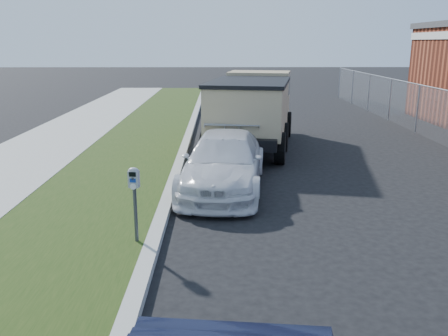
{
  "coord_description": "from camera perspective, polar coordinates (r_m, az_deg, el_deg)",
  "views": [
    {
      "loc": [
        -1.49,
        -7.75,
        3.32
      ],
      "look_at": [
        -1.4,
        1.0,
        1.0
      ],
      "focal_mm": 38.0,
      "sensor_mm": 36.0,
      "label": 1
    }
  ],
  "objects": [
    {
      "name": "white_wagon",
      "position": [
        11.01,
        -0.05,
        0.74
      ],
      "size": [
        2.27,
        4.56,
        1.27
      ],
      "primitive_type": "imported",
      "rotation": [
        0.0,
        0.0,
        -0.11
      ],
      "color": "silver",
      "rests_on": "ground"
    },
    {
      "name": "parking_meter",
      "position": [
        7.79,
        -10.74,
        -2.44
      ],
      "size": [
        0.19,
        0.14,
        1.27
      ],
      "rotation": [
        0.0,
        0.0,
        -0.15
      ],
      "color": "#3F4247",
      "rests_on": "ground"
    },
    {
      "name": "streetside",
      "position": [
        11.06,
        -22.24,
        -3.4
      ],
      "size": [
        6.12,
        50.0,
        0.15
      ],
      "color": "gray",
      "rests_on": "ground"
    },
    {
      "name": "ground",
      "position": [
        8.56,
        9.58,
        -8.19
      ],
      "size": [
        120.0,
        120.0,
        0.0
      ],
      "primitive_type": "plane",
      "color": "black",
      "rests_on": "ground"
    },
    {
      "name": "dump_truck",
      "position": [
        15.68,
        3.53,
        7.44
      ],
      "size": [
        3.26,
        6.21,
        2.32
      ],
      "rotation": [
        0.0,
        0.0,
        -0.18
      ],
      "color": "black",
      "rests_on": "ground"
    }
  ]
}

